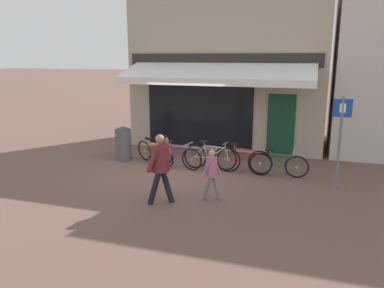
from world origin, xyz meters
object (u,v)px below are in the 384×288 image
(bicycle_silver, at_px, (211,157))
(bicycle_green, at_px, (278,164))
(bicycle_orange, at_px, (155,153))
(bicycle_purple, at_px, (177,156))
(pedestrian_adult, at_px, (160,162))
(bicycle_red, at_px, (242,160))
(litter_bin, at_px, (123,143))
(parking_sign, at_px, (340,134))
(pedestrian_child, at_px, (212,170))

(bicycle_silver, xyz_separation_m, bicycle_green, (1.95, -0.04, -0.03))
(bicycle_orange, distance_m, bicycle_purple, 0.84)
(bicycle_purple, bearing_deg, pedestrian_adult, -65.01)
(bicycle_purple, bearing_deg, bicycle_red, 15.73)
(bicycle_orange, xyz_separation_m, bicycle_green, (3.81, -0.12, -0.01))
(bicycle_silver, height_order, bicycle_green, bicycle_silver)
(bicycle_silver, relative_size, bicycle_green, 1.07)
(bicycle_red, distance_m, pedestrian_adult, 3.22)
(bicycle_silver, relative_size, litter_bin, 1.58)
(bicycle_green, relative_size, litter_bin, 1.48)
(bicycle_red, relative_size, pedestrian_adult, 1.07)
(parking_sign, bearing_deg, bicycle_silver, 169.02)
(pedestrian_child, height_order, parking_sign, parking_sign)
(pedestrian_child, xyz_separation_m, parking_sign, (2.82, 1.66, 0.71))
(bicycle_silver, xyz_separation_m, litter_bin, (-3.02, 0.20, 0.17))
(bicycle_green, relative_size, pedestrian_child, 1.35)
(bicycle_green, bearing_deg, bicycle_silver, -179.99)
(pedestrian_adult, height_order, pedestrian_child, pedestrian_adult)
(bicycle_silver, height_order, litter_bin, litter_bin)
(bicycle_purple, relative_size, litter_bin, 1.50)
(pedestrian_adult, distance_m, litter_bin, 4.04)
(bicycle_purple, distance_m, litter_bin, 2.01)
(bicycle_green, bearing_deg, litter_bin, 178.34)
(pedestrian_adult, bearing_deg, bicycle_silver, 79.39)
(bicycle_purple, relative_size, pedestrian_child, 1.36)
(bicycle_purple, relative_size, bicycle_red, 0.95)
(bicycle_purple, height_order, litter_bin, litter_bin)
(bicycle_red, height_order, parking_sign, parking_sign)
(bicycle_red, bearing_deg, litter_bin, -174.19)
(bicycle_silver, distance_m, pedestrian_child, 2.44)
(pedestrian_child, xyz_separation_m, litter_bin, (-3.64, 2.53, -0.18))
(bicycle_silver, relative_size, pedestrian_child, 1.44)
(bicycle_green, xyz_separation_m, parking_sign, (1.49, -0.63, 1.09))
(bicycle_orange, distance_m, pedestrian_adult, 3.34)
(bicycle_orange, bearing_deg, pedestrian_child, -16.15)
(bicycle_red, bearing_deg, pedestrian_child, -88.38)
(pedestrian_adult, xyz_separation_m, litter_bin, (-2.59, 3.07, -0.42))
(pedestrian_adult, bearing_deg, pedestrian_child, 25.16)
(parking_sign, bearing_deg, bicycle_purple, 173.02)
(bicycle_silver, distance_m, bicycle_green, 1.95)
(pedestrian_child, bearing_deg, litter_bin, 152.57)
(bicycle_orange, distance_m, parking_sign, 5.46)
(bicycle_orange, height_order, bicycle_red, bicycle_red)
(bicycle_silver, height_order, pedestrian_child, pedestrian_child)
(bicycle_silver, relative_size, pedestrian_adult, 1.08)
(bicycle_silver, height_order, bicycle_red, bicycle_silver)
(bicycle_silver, bearing_deg, pedestrian_child, -70.94)
(bicycle_silver, height_order, pedestrian_adult, pedestrian_adult)
(bicycle_orange, distance_m, bicycle_red, 2.78)
(pedestrian_child, distance_m, litter_bin, 4.44)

